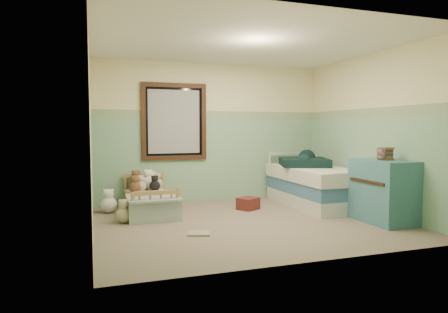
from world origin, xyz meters
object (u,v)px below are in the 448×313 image
object	(u,v)px
plush_floor_cream	(109,205)
plush_floor_tan	(124,215)
dresser	(383,191)
floor_book	(199,234)
red_pillow	(248,204)
twin_bed_frame	(315,199)
toddler_bed_frame	(149,207)

from	to	relation	value
plush_floor_cream	plush_floor_tan	size ratio (longest dim) A/B	1.12
dresser	floor_book	size ratio (longest dim) A/B	3.20
plush_floor_tan	floor_book	size ratio (longest dim) A/B	0.82
plush_floor_tan	dresser	world-z (taller)	dresser
red_pillow	floor_book	world-z (taller)	red_pillow
plush_floor_cream	dresser	bearing A→B (deg)	-26.97
dresser	red_pillow	bearing A→B (deg)	136.31
plush_floor_cream	red_pillow	xyz separation A→B (m)	(2.19, -0.45, -0.03)
floor_book	twin_bed_frame	bearing A→B (deg)	42.92
twin_bed_frame	dresser	xyz separation A→B (m)	(0.26, -1.37, 0.33)
floor_book	red_pillow	bearing A→B (deg)	63.23
twin_bed_frame	red_pillow	bearing A→B (deg)	177.75
toddler_bed_frame	red_pillow	xyz separation A→B (m)	(1.58, -0.25, 0.01)
toddler_bed_frame	dresser	world-z (taller)	dresser
plush_floor_tan	toddler_bed_frame	bearing A→B (deg)	52.77
toddler_bed_frame	plush_floor_tan	world-z (taller)	plush_floor_tan
plush_floor_cream	floor_book	bearing A→B (deg)	-59.05
toddler_bed_frame	floor_book	bearing A→B (deg)	-74.73
twin_bed_frame	plush_floor_tan	bearing A→B (deg)	-175.24
dresser	plush_floor_tan	bearing A→B (deg)	162.48
dresser	floor_book	bearing A→B (deg)	176.42
dresser	twin_bed_frame	bearing A→B (deg)	100.85
twin_bed_frame	red_pillow	xyz separation A→B (m)	(-1.22, 0.05, -0.01)
twin_bed_frame	dresser	bearing A→B (deg)	-79.15
toddler_bed_frame	dresser	xyz separation A→B (m)	(3.06, -1.67, 0.35)
plush_floor_cream	dresser	distance (m)	4.14
twin_bed_frame	dresser	distance (m)	1.44
toddler_bed_frame	plush_floor_tan	bearing A→B (deg)	-127.23
red_pillow	floor_book	distance (m)	1.72
plush_floor_cream	plush_floor_tan	xyz separation A→B (m)	(0.18, -0.77, -0.01)
plush_floor_tan	twin_bed_frame	bearing A→B (deg)	4.76
twin_bed_frame	floor_book	world-z (taller)	twin_bed_frame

